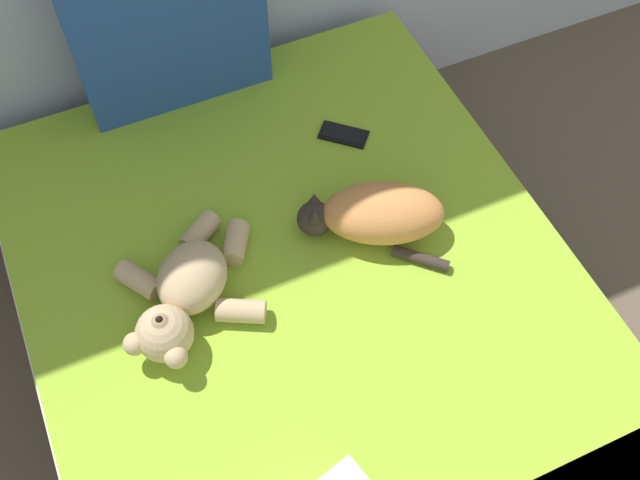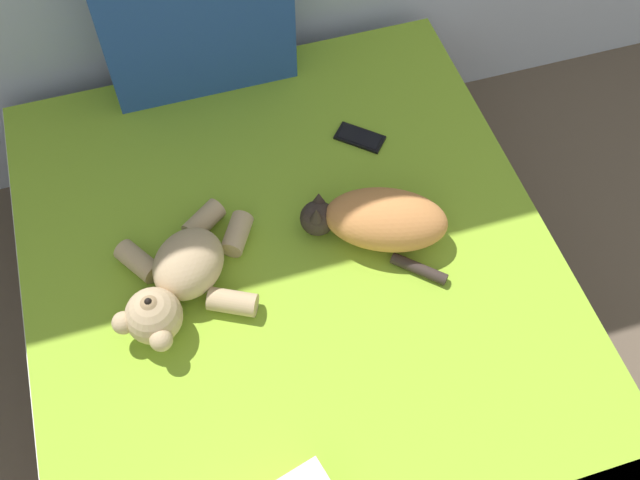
% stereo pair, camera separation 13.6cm
% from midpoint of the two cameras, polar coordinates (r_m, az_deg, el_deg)
% --- Properties ---
extents(bed, '(1.51, 1.94, 0.49)m').
position_cam_midpoint_polar(bed, '(2.24, -2.45, -7.49)').
color(bed, brown).
rests_on(bed, ground_plane).
extents(patterned_cushion, '(0.58, 0.15, 0.52)m').
position_cam_midpoint_polar(patterned_cushion, '(2.35, -13.20, 15.45)').
color(patterned_cushion, '#264C99').
rests_on(patterned_cushion, bed).
extents(cat, '(0.42, 0.36, 0.15)m').
position_cam_midpoint_polar(cat, '(2.07, 2.41, 1.88)').
color(cat, '#D18447').
rests_on(cat, bed).
extents(teddy_bear, '(0.43, 0.45, 0.16)m').
position_cam_midpoint_polar(teddy_bear, '(1.99, -12.19, -4.15)').
color(teddy_bear, tan).
rests_on(teddy_bear, bed).
extents(cell_phone, '(0.16, 0.15, 0.01)m').
position_cam_midpoint_polar(cell_phone, '(2.34, 0.13, 7.96)').
color(cell_phone, black).
rests_on(cell_phone, bed).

